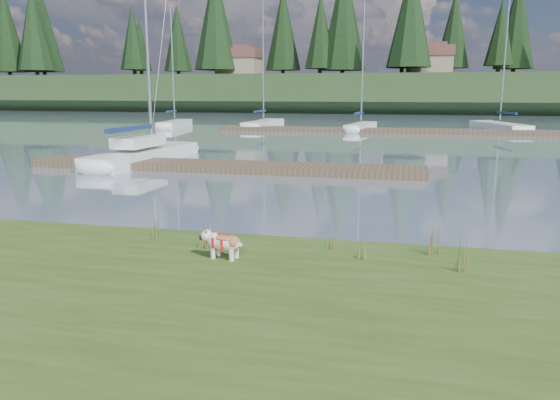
# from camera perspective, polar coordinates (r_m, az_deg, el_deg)

# --- Properties ---
(ground) EXTENTS (200.00, 200.00, 0.00)m
(ground) POSITION_cam_1_polar(r_m,az_deg,el_deg) (41.83, 8.71, 7.00)
(ground) COLOR gray
(ground) RESTS_ON ground
(bank) EXTENTS (60.00, 9.00, 0.35)m
(bank) POSITION_cam_1_polar(r_m,az_deg,el_deg) (7.10, -15.45, -13.99)
(bank) COLOR #38511C
(bank) RESTS_ON ground
(ridge) EXTENTS (200.00, 20.00, 5.00)m
(ridge) POSITION_cam_1_polar(r_m,az_deg,el_deg) (84.65, 11.08, 10.81)
(ridge) COLOR #1E3218
(ridge) RESTS_ON ground
(bulldog) EXTENTS (0.79, 0.40, 0.46)m
(bulldog) POSITION_cam_1_polar(r_m,az_deg,el_deg) (9.34, -5.95, -4.35)
(bulldog) COLOR silver
(bulldog) RESTS_ON bank
(sailboat_main) EXTENTS (2.12, 8.64, 12.35)m
(sailboat_main) POSITION_cam_1_polar(r_m,az_deg,el_deg) (25.68, -13.29, 5.01)
(sailboat_main) COLOR white
(sailboat_main) RESTS_ON ground
(dock_near) EXTENTS (16.00, 2.00, 0.30)m
(dock_near) POSITION_cam_1_polar(r_m,az_deg,el_deg) (22.02, -6.13, 3.51)
(dock_near) COLOR #4C3D2C
(dock_near) RESTS_ON ground
(dock_far) EXTENTS (26.00, 2.20, 0.30)m
(dock_far) POSITION_cam_1_polar(r_m,az_deg,el_deg) (41.72, 11.47, 7.09)
(dock_far) COLOR #4C3D2C
(dock_far) RESTS_ON ground
(sailboat_bg_0) EXTENTS (2.12, 6.95, 10.06)m
(sailboat_bg_0) POSITION_cam_1_polar(r_m,az_deg,el_deg) (48.19, -10.72, 7.89)
(sailboat_bg_0) COLOR white
(sailboat_bg_0) RESTS_ON ground
(sailboat_bg_1) EXTENTS (2.02, 8.24, 12.16)m
(sailboat_bg_1) POSITION_cam_1_polar(r_m,az_deg,el_deg) (47.72, -1.47, 8.05)
(sailboat_bg_1) COLOR white
(sailboat_bg_1) RESTS_ON ground
(sailboat_bg_2) EXTENTS (2.27, 6.61, 9.91)m
(sailboat_bg_2) POSITION_cam_1_polar(r_m,az_deg,el_deg) (44.19, 8.63, 7.66)
(sailboat_bg_2) COLOR white
(sailboat_bg_2) RESTS_ON ground
(sailboat_bg_3) EXTENTS (4.16, 8.80, 12.67)m
(sailboat_bg_3) POSITION_cam_1_polar(r_m,az_deg,el_deg) (47.98, 21.56, 7.28)
(sailboat_bg_3) COLOR white
(sailboat_bg_3) RESTS_ON ground
(weed_0) EXTENTS (0.17, 0.14, 0.57)m
(weed_0) POSITION_cam_1_polar(r_m,az_deg,el_deg) (9.97, -7.92, -3.68)
(weed_0) COLOR #475B23
(weed_0) RESTS_ON bank
(weed_1) EXTENTS (0.17, 0.14, 0.43)m
(weed_1) POSITION_cam_1_polar(r_m,az_deg,el_deg) (9.86, 5.58, -4.16)
(weed_1) COLOR #475B23
(weed_1) RESTS_ON bank
(weed_2) EXTENTS (0.17, 0.14, 0.68)m
(weed_2) POSITION_cam_1_polar(r_m,az_deg,el_deg) (9.12, 18.51, -5.31)
(weed_2) COLOR #475B23
(weed_2) RESTS_ON bank
(weed_3) EXTENTS (0.17, 0.14, 0.57)m
(weed_3) POSITION_cam_1_polar(r_m,az_deg,el_deg) (10.71, -12.66, -2.79)
(weed_3) COLOR #475B23
(weed_3) RESTS_ON bank
(weed_4) EXTENTS (0.17, 0.14, 0.41)m
(weed_4) POSITION_cam_1_polar(r_m,az_deg,el_deg) (9.41, 8.68, -5.03)
(weed_4) COLOR #475B23
(weed_4) RESTS_ON bank
(weed_5) EXTENTS (0.17, 0.14, 0.71)m
(weed_5) POSITION_cam_1_polar(r_m,az_deg,el_deg) (9.81, 15.77, -3.90)
(weed_5) COLOR #475B23
(weed_5) RESTS_ON bank
(mud_lip) EXTENTS (60.00, 0.50, 0.14)m
(mud_lip) POSITION_cam_1_polar(r_m,az_deg,el_deg) (10.94, -4.44, -5.06)
(mud_lip) COLOR #33281C
(mud_lip) RESTS_ON ground
(conifer_0) EXTENTS (5.72, 5.72, 14.15)m
(conifer_0) POSITION_cam_1_polar(r_m,az_deg,el_deg) (98.24, -24.36, 16.03)
(conifer_0) COLOR #382619
(conifer_0) RESTS_ON ridge
(conifer_1) EXTENTS (4.40, 4.40, 11.30)m
(conifer_1) POSITION_cam_1_polar(r_m,az_deg,el_deg) (93.55, -15.11, 16.07)
(conifer_1) COLOR #382619
(conifer_1) RESTS_ON ridge
(conifer_2) EXTENTS (6.60, 6.60, 16.05)m
(conifer_2) POSITION_cam_1_polar(r_m,az_deg,el_deg) (85.07, -6.76, 18.41)
(conifer_2) COLOR #382619
(conifer_2) RESTS_ON ridge
(conifer_3) EXTENTS (4.84, 4.84, 12.25)m
(conifer_3) POSITION_cam_1_polar(r_m,az_deg,el_deg) (85.06, 4.25, 17.23)
(conifer_3) COLOR #382619
(conifer_3) RESTS_ON ridge
(conifer_4) EXTENTS (6.16, 6.16, 15.10)m
(conifer_4) POSITION_cam_1_polar(r_m,az_deg,el_deg) (78.22, 13.51, 18.46)
(conifer_4) COLOR #382619
(conifer_4) RESTS_ON ridge
(conifer_5) EXTENTS (3.96, 3.96, 10.35)m
(conifer_5) POSITION_cam_1_polar(r_m,az_deg,el_deg) (82.80, 22.08, 15.98)
(conifer_5) COLOR #382619
(conifer_5) RESTS_ON ridge
(house_0) EXTENTS (6.30, 5.30, 4.65)m
(house_0) POSITION_cam_1_polar(r_m,az_deg,el_deg) (85.49, -4.24, 14.22)
(house_0) COLOR gray
(house_0) RESTS_ON ridge
(house_1) EXTENTS (6.30, 5.30, 4.65)m
(house_1) POSITION_cam_1_polar(r_m,az_deg,el_deg) (82.74, 15.44, 13.95)
(house_1) COLOR gray
(house_1) RESTS_ON ridge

